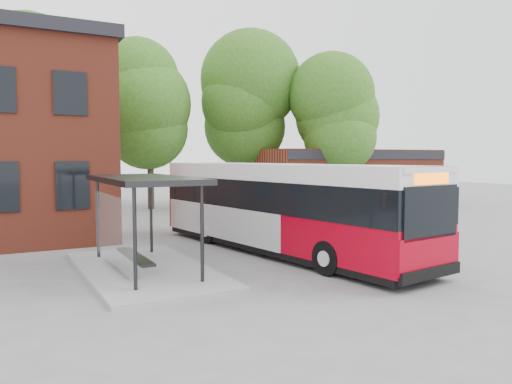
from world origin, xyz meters
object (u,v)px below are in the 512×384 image
bicycle_1 (276,205)px  bus_shelter (144,224)px  bicycle_6 (325,205)px  bicycle_2 (302,205)px  city_bus (280,208)px  bicycle_3 (303,206)px  bicycle_7 (340,202)px  bicycle_5 (335,205)px  bicycle_0 (281,207)px  bicycle_4 (318,206)px

bicycle_1 → bus_shelter: bearing=156.3°
bus_shelter → bicycle_6: bearing=37.0°
bicycle_2 → bicycle_6: (1.53, -0.31, -0.00)m
city_bus → bus_shelter: bearing=-179.9°
bicycle_6 → bicycle_3: bearing=111.3°
bicycle_3 → bicycle_7: size_ratio=0.79×
bicycle_5 → bicycle_7: (1.30, 1.15, 0.08)m
bicycle_0 → bicycle_4: (2.34, -0.63, 0.00)m
bus_shelter → bicycle_2: bus_shelter is taller
city_bus → bicycle_7: 15.08m
bicycle_4 → bicycle_7: 1.94m
bicycle_2 → bicycle_6: bicycle_2 is taller
bus_shelter → bicycle_5: bus_shelter is taller
city_bus → bicycle_2: bearing=45.0°
bicycle_0 → bicycle_7: 4.29m
bicycle_0 → bicycle_6: bicycle_6 is taller
bicycle_1 → bicycle_3: 1.72m
bus_shelter → bicycle_2: size_ratio=4.45×
bicycle_1 → bicycle_3: bearing=-96.3°
bicycle_1 → bicycle_5: (3.29, -1.63, -0.02)m
bicycle_0 → bicycle_4: 2.42m
bicycle_4 → bicycle_6: (0.70, 0.20, 0.00)m
bus_shelter → bicycle_4: bus_shelter is taller
bicycle_6 → bicycle_7: bicycle_7 is taller
bicycle_7 → bicycle_3: bearing=70.7°
bicycle_5 → bus_shelter: bearing=114.1°
bicycle_7 → bicycle_4: bearing=71.1°
bicycle_3 → bicycle_7: (3.06, 0.30, 0.12)m
bicycle_4 → bicycle_1: bearing=72.5°
bicycle_5 → bicycle_6: bearing=-13.5°
bicycle_5 → bicycle_0: bearing=51.9°
bicycle_1 → bicycle_7: bearing=-75.2°
bicycle_6 → bicycle_7: bearing=-77.5°
bicycle_0 → bicycle_2: bicycle_2 is taller
bus_shelter → bicycle_3: 16.96m
bicycle_0 → bicycle_5: bicycle_5 is taller
bus_shelter → bicycle_5: bearing=34.2°
bus_shelter → bicycle_5: 17.85m
bicycle_1 → bicycle_3: size_ratio=1.14×
bicycle_2 → bicycle_3: 0.67m
bicycle_5 → bicycle_7: bicycle_7 is taller
bicycle_4 → bicycle_3: bearing=91.9°
bicycle_1 → bicycle_6: 3.40m
bicycle_1 → bicycle_5: bearing=-95.6°
city_bus → bicycle_0: size_ratio=8.19×
bicycle_4 → bicycle_5: size_ratio=0.97×
bicycle_2 → bicycle_7: size_ratio=0.85×
city_bus → bicycle_2: city_bus is taller
bus_shelter → bicycle_4: size_ratio=4.51×
bicycle_1 → bicycle_6: bearing=-77.5°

